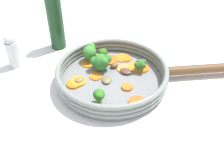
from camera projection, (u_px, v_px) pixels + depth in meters
name	position (u px, v px, depth m)	size (l,w,h in m)	color
ground_plane	(112.00, 82.00, 0.72)	(4.00, 4.00, 0.00)	silver
skillet	(112.00, 80.00, 0.72)	(0.29, 0.29, 0.01)	gray
skillet_rim_wall	(112.00, 73.00, 0.70)	(0.30, 0.30, 0.04)	gray
skillet_handle	(202.00, 69.00, 0.73)	(0.03, 0.03, 0.22)	brown
skillet_rivet_left	(163.00, 80.00, 0.71)	(0.01, 0.01, 0.01)	gray
skillet_rivet_right	(159.00, 69.00, 0.74)	(0.01, 0.01, 0.01)	gray
carrot_slice_0	(74.00, 84.00, 0.70)	(0.04, 0.04, 0.00)	orange
carrot_slice_1	(122.00, 58.00, 0.79)	(0.05, 0.05, 0.00)	orange
carrot_slice_2	(142.00, 68.00, 0.75)	(0.04, 0.04, 0.01)	orange
carrot_slice_3	(127.00, 59.00, 0.79)	(0.03, 0.03, 0.00)	orange
carrot_slice_4	(124.00, 69.00, 0.75)	(0.04, 0.04, 0.00)	#F98D41
carrot_slice_5	(96.00, 76.00, 0.72)	(0.04, 0.04, 0.00)	orange
carrot_slice_6	(110.00, 60.00, 0.78)	(0.05, 0.05, 0.00)	orange
carrot_slice_7	(137.00, 102.00, 0.64)	(0.04, 0.04, 0.01)	#D85D1E
carrot_slice_8	(78.00, 81.00, 0.70)	(0.04, 0.04, 0.01)	orange
carrot_slice_9	(127.00, 87.00, 0.69)	(0.03, 0.03, 0.01)	orange
carrot_slice_10	(135.00, 67.00, 0.76)	(0.05, 0.05, 0.00)	orange
carrot_slice_11	(100.00, 58.00, 0.79)	(0.05, 0.05, 0.00)	orange
carrot_slice_12	(88.00, 63.00, 0.77)	(0.04, 0.04, 0.00)	orange
broccoli_floret_0	(104.00, 53.00, 0.77)	(0.03, 0.03, 0.04)	#608C4E
broccoli_floret_1	(90.00, 51.00, 0.77)	(0.04, 0.05, 0.05)	#6CA75C
broccoli_floret_2	(140.00, 64.00, 0.73)	(0.04, 0.03, 0.04)	#7DA95C
broccoli_floret_3	(99.00, 95.00, 0.62)	(0.03, 0.03, 0.04)	#67854A
broccoli_floret_4	(101.00, 62.00, 0.73)	(0.06, 0.05, 0.05)	olive
mushroom_piece_0	(79.00, 80.00, 0.70)	(0.03, 0.02, 0.01)	olive
mushroom_piece_1	(114.00, 65.00, 0.75)	(0.02, 0.02, 0.01)	brown
mushroom_piece_2	(107.00, 80.00, 0.71)	(0.03, 0.02, 0.01)	olive
mushroom_piece_3	(126.00, 71.00, 0.74)	(0.04, 0.03, 0.01)	brown
salt_shaker	(12.00, 51.00, 0.75)	(0.04, 0.04, 0.11)	silver
oil_bottle	(55.00, 20.00, 0.81)	(0.05, 0.05, 0.23)	#193D1E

